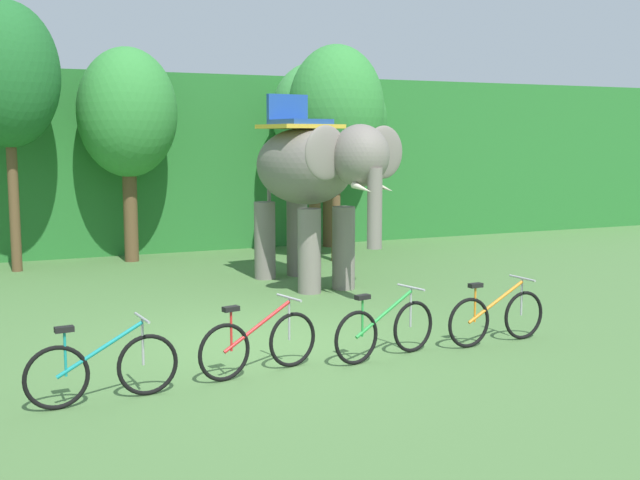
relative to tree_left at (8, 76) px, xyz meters
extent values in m
plane|color=#4C753D|center=(2.88, -7.98, -4.22)|extent=(80.00, 80.00, 0.00)
cube|color=#28702D|center=(2.88, 4.40, -1.96)|extent=(36.00, 6.00, 4.53)
cylinder|color=brown|center=(0.00, 0.00, -2.80)|extent=(0.22, 0.22, 2.85)
ellipsoid|color=#1E6028|center=(0.00, 0.00, 0.03)|extent=(2.18, 2.18, 3.11)
cylinder|color=brown|center=(2.57, 0.43, -3.15)|extent=(0.33, 0.33, 2.15)
ellipsoid|color=#338438|center=(2.57, 0.43, -0.73)|extent=(2.30, 2.30, 3.00)
cylinder|color=brown|center=(7.02, -1.51, -3.11)|extent=(0.21, 0.21, 2.23)
ellipsoid|color=#338438|center=(7.02, -1.51, -0.66)|extent=(2.24, 2.24, 2.97)
cylinder|color=brown|center=(7.08, -0.11, -3.01)|extent=(0.30, 0.30, 2.43)
ellipsoid|color=#3D8E42|center=(7.08, -0.11, -0.68)|extent=(2.14, 2.14, 2.46)
cylinder|color=brown|center=(7.93, 0.87, -3.11)|extent=(0.35, 0.35, 2.23)
ellipsoid|color=#338438|center=(7.93, 0.87, -0.79)|extent=(3.04, 3.04, 2.68)
ellipsoid|color=slate|center=(5.19, -3.89, -1.87)|extent=(1.79, 3.07, 1.50)
cylinder|color=slate|center=(5.69, -4.72, -3.42)|extent=(0.44, 0.44, 1.60)
cylinder|color=slate|center=(4.93, -4.83, -3.42)|extent=(0.44, 0.44, 1.60)
cylinder|color=slate|center=(5.44, -2.94, -3.42)|extent=(0.44, 0.44, 1.60)
cylinder|color=slate|center=(4.68, -3.05, -3.42)|extent=(0.44, 0.44, 1.60)
ellipsoid|color=slate|center=(5.46, -5.87, -1.62)|extent=(1.14, 1.23, 1.10)
ellipsoid|color=slate|center=(6.06, -5.63, -1.57)|extent=(0.85, 0.27, 0.96)
ellipsoid|color=slate|center=(4.83, -5.80, -1.57)|extent=(0.85, 0.27, 0.96)
cylinder|color=slate|center=(5.52, -6.31, -2.52)|extent=(0.26, 0.26, 1.40)
cone|color=beige|center=(5.74, -6.23, -2.17)|extent=(0.20, 0.57, 0.21)
cone|color=beige|center=(5.30, -6.29, -2.17)|extent=(0.20, 0.57, 0.21)
cube|color=gold|center=(5.17, -3.79, -1.09)|extent=(1.50, 1.47, 0.08)
cube|color=#1E4799|center=(5.17, -3.79, -1.00)|extent=(1.04, 1.21, 0.10)
cube|color=#1E4799|center=(5.10, -3.29, -0.72)|extent=(0.91, 0.22, 0.56)
cylinder|color=slate|center=(4.99, -2.48, -2.32)|extent=(0.08, 0.08, 0.90)
torus|color=black|center=(-0.09, -9.69, -3.87)|extent=(0.71, 0.12, 0.71)
torus|color=black|center=(0.91, -9.60, -3.87)|extent=(0.71, 0.12, 0.71)
cylinder|color=teal|center=(0.39, -9.65, -3.62)|extent=(0.97, 0.13, 0.54)
cylinder|color=teal|center=(0.01, -9.69, -3.61)|extent=(0.03, 0.03, 0.52)
cube|color=black|center=(0.01, -9.69, -3.35)|extent=(0.21, 0.12, 0.06)
cylinder|color=#9E9EA3|center=(0.86, -9.61, -3.59)|extent=(0.03, 0.03, 0.55)
cylinder|color=#9E9EA3|center=(0.86, -9.61, -3.32)|extent=(0.08, 0.52, 0.03)
torus|color=black|center=(1.86, -9.45, -3.87)|extent=(0.70, 0.21, 0.71)
torus|color=black|center=(2.83, -9.22, -3.87)|extent=(0.70, 0.21, 0.71)
cylinder|color=red|center=(2.32, -9.34, -3.62)|extent=(0.95, 0.27, 0.54)
cylinder|color=red|center=(1.96, -9.43, -3.61)|extent=(0.03, 0.03, 0.52)
cube|color=black|center=(1.96, -9.43, -3.35)|extent=(0.22, 0.14, 0.06)
cylinder|color=#9E9EA3|center=(2.78, -9.23, -3.59)|extent=(0.03, 0.03, 0.55)
cylinder|color=#9E9EA3|center=(2.78, -9.23, -3.32)|extent=(0.15, 0.51, 0.03)
torus|color=black|center=(3.62, -9.46, -3.87)|extent=(0.70, 0.21, 0.71)
torus|color=black|center=(4.60, -9.23, -3.87)|extent=(0.70, 0.21, 0.71)
cylinder|color=green|center=(4.08, -9.35, -3.62)|extent=(0.96, 0.26, 0.54)
cylinder|color=green|center=(3.72, -9.43, -3.61)|extent=(0.03, 0.03, 0.52)
cube|color=black|center=(3.72, -9.43, -3.35)|extent=(0.22, 0.14, 0.06)
cylinder|color=#9E9EA3|center=(4.55, -9.24, -3.59)|extent=(0.03, 0.03, 0.55)
cylinder|color=#9E9EA3|center=(4.55, -9.24, -3.32)|extent=(0.15, 0.51, 0.03)
torus|color=black|center=(5.42, -9.35, -3.87)|extent=(0.71, 0.10, 0.71)
torus|color=black|center=(6.42, -9.27, -3.87)|extent=(0.71, 0.10, 0.71)
cylinder|color=orange|center=(5.90, -9.31, -3.62)|extent=(0.97, 0.12, 0.54)
cylinder|color=orange|center=(5.52, -9.34, -3.61)|extent=(0.03, 0.03, 0.52)
cube|color=black|center=(5.52, -9.34, -3.35)|extent=(0.21, 0.11, 0.06)
cylinder|color=#9E9EA3|center=(6.37, -9.28, -3.59)|extent=(0.03, 0.03, 0.55)
cylinder|color=#9E9EA3|center=(6.37, -9.28, -3.32)|extent=(0.07, 0.52, 0.03)
camera|label=1|loc=(-0.80, -18.34, -1.31)|focal=44.34mm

